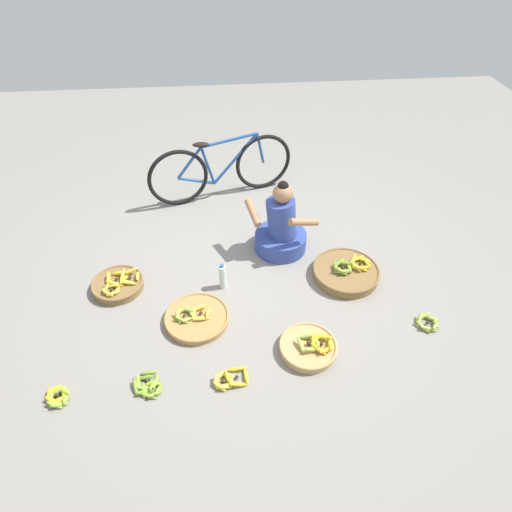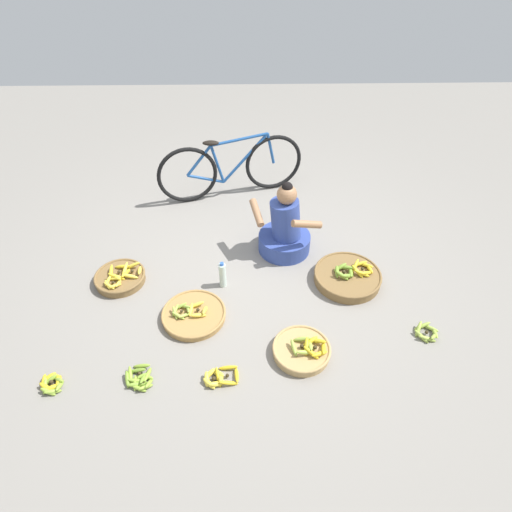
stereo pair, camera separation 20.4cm
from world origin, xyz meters
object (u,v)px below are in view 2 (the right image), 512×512
Objects in this scene: banana_basket_back_center at (120,277)px; loose_bananas_front_right at (52,384)px; loose_bananas_mid_left at (219,377)px; loose_bananas_mid_right at (427,332)px; banana_basket_near_vendor at (348,276)px; banana_basket_near_bicycle at (194,314)px; bicycle_leaning at (231,168)px; loose_bananas_back_right at (140,378)px; banana_basket_back_left at (302,350)px; vendor_woman_front at (285,230)px; water_bottle at (223,275)px.

banana_basket_back_center is 2.23× the size of loose_bananas_front_right.
loose_bananas_mid_right is at bearing 13.02° from loose_bananas_mid_left.
banana_basket_near_vendor reaches higher than banana_basket_near_bicycle.
bicycle_leaning is 2.99× the size of banana_basket_near_bicycle.
loose_bananas_back_right is (-0.60, 0.01, -0.00)m from loose_bananas_mid_left.
bicycle_leaning is 2.74m from loose_bananas_mid_right.
vendor_woman_front is at bearing 92.48° from banana_basket_back_left.
banana_basket_back_center is at bearing 131.85° from loose_bananas_mid_left.
loose_bananas_front_right is at bearing -178.78° from loose_bananas_mid_left.
banana_basket_near_vendor is at bearing 16.71° from banana_basket_near_bicycle.
bicycle_leaning reaches higher than banana_basket_near_bicycle.
bicycle_leaning reaches higher than banana_basket_back_center.
banana_basket_back_center is (-1.02, -1.47, -0.31)m from bicycle_leaning.
vendor_woman_front is at bearing 51.66° from loose_bananas_back_right.
bicycle_leaning is (-0.55, 1.03, 0.11)m from vendor_woman_front.
banana_basket_near_vendor is 2.45× the size of loose_bananas_back_right.
water_bottle reaches higher than loose_bananas_mid_left.
banana_basket_back_center is 1.01× the size of banana_basket_back_left.
banana_basket_back_left is 1.82× the size of loose_bananas_back_right.
water_bottle is (1.24, 1.04, 0.10)m from loose_bananas_front_right.
loose_bananas_mid_left is at bearing -89.78° from water_bottle.
bicycle_leaning is at bearing 88.07° from water_bottle.
loose_bananas_front_right is (-0.27, -1.11, -0.02)m from banana_basket_back_center.
bicycle_leaning reaches higher than loose_bananas_back_right.
banana_basket_back_left is 0.98m from banana_basket_near_bicycle.
banana_basket_back_center reaches higher than banana_basket_back_left.
banana_basket_near_bicycle is 1.96m from loose_bananas_mid_right.
banana_basket_back_center is at bearing -164.48° from vendor_woman_front.
banana_basket_back_left is at bearing -87.52° from vendor_woman_front.
water_bottle is at bearing -91.93° from bicycle_leaning.
vendor_woman_front reaches higher than loose_bananas_mid_right.
bicycle_leaning is 2.57m from loose_bananas_mid_left.
bicycle_leaning is 1.56m from water_bottle.
banana_basket_back_left is at bearing 7.57° from loose_bananas_front_right.
banana_basket_near_vendor is (2.13, -0.04, 0.01)m from banana_basket_back_center.
bicycle_leaning reaches higher than loose_bananas_mid_right.
loose_bananas_mid_left is at bearing -160.93° from banana_basket_back_left.
loose_bananas_back_right reaches higher than loose_bananas_front_right.
banana_basket_near_bicycle is 1.93× the size of loose_bananas_mid_left.
loose_bananas_mid_left is at bearing -138.04° from banana_basket_near_vendor.
loose_bananas_mid_right is 1.82m from water_bottle.
banana_basket_near_vendor is at bearing 41.96° from loose_bananas_mid_left.
water_bottle is (-0.66, 0.78, 0.08)m from banana_basket_back_left.
bicycle_leaning is at bearing 126.50° from banana_basket_near_vendor.
loose_bananas_back_right is (0.37, -1.07, -0.02)m from banana_basket_back_center.
water_bottle is at bearing -178.31° from banana_basket_near_vendor.
banana_basket_back_left is 0.84× the size of banana_basket_near_bicycle.
banana_basket_near_bicycle reaches higher than loose_bananas_mid_right.
vendor_woman_front reaches higher than banana_basket_back_center.
loose_bananas_mid_right is at bearing -49.92° from banana_basket_near_vendor.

